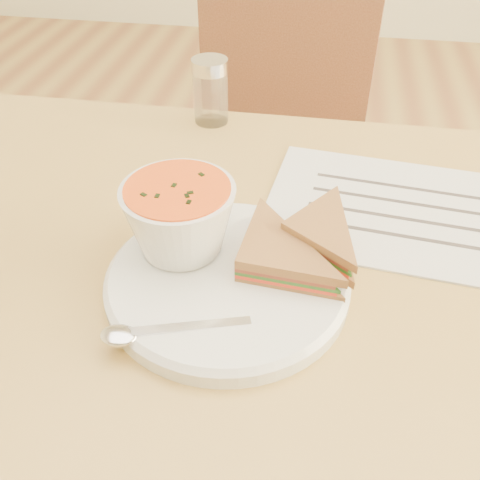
% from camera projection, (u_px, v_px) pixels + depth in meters
% --- Properties ---
extents(dining_table, '(1.00, 0.70, 0.75)m').
position_uv_depth(dining_table, '(225.00, 429.00, 0.85)').
color(dining_table, olive).
rests_on(dining_table, floor).
extents(chair_far, '(0.48, 0.48, 0.97)m').
position_uv_depth(chair_far, '(262.00, 160.00, 1.27)').
color(chair_far, '#5A2F1B').
rests_on(chair_far, floor).
extents(plate, '(0.26, 0.26, 0.02)m').
position_uv_depth(plate, '(227.00, 282.00, 0.56)').
color(plate, silver).
rests_on(plate, dining_table).
extents(soup_bowl, '(0.15, 0.15, 0.08)m').
position_uv_depth(soup_bowl, '(180.00, 222.00, 0.56)').
color(soup_bowl, silver).
rests_on(soup_bowl, plate).
extents(sandwich_half_a, '(0.12, 0.12, 0.03)m').
position_uv_depth(sandwich_half_a, '(234.00, 274.00, 0.53)').
color(sandwich_half_a, olive).
rests_on(sandwich_half_a, plate).
extents(sandwich_half_b, '(0.14, 0.14, 0.03)m').
position_uv_depth(sandwich_half_b, '(280.00, 234.00, 0.57)').
color(sandwich_half_b, olive).
rests_on(sandwich_half_b, plate).
extents(spoon, '(0.18, 0.09, 0.01)m').
position_uv_depth(spoon, '(175.00, 329.00, 0.49)').
color(spoon, silver).
rests_on(spoon, plate).
extents(paper_menu, '(0.34, 0.27, 0.00)m').
position_uv_depth(paper_menu, '(395.00, 210.00, 0.67)').
color(paper_menu, silver).
rests_on(paper_menu, dining_table).
extents(condiment_shaker, '(0.07, 0.07, 0.10)m').
position_uv_depth(condiment_shaker, '(211.00, 91.00, 0.82)').
color(condiment_shaker, silver).
rests_on(condiment_shaker, dining_table).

